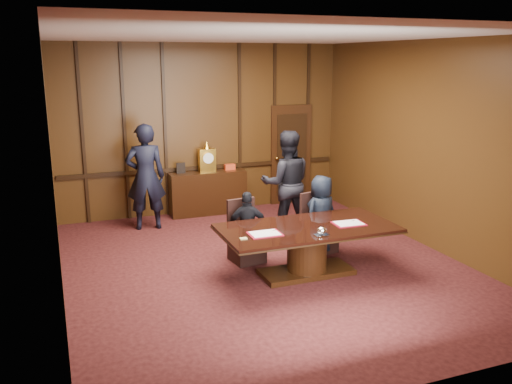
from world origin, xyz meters
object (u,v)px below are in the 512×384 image
(sideboard, at_px, (208,191))
(signatory_left, at_px, (248,227))
(conference_table, at_px, (307,242))
(witness_left, at_px, (146,177))
(witness_right, at_px, (286,183))
(signatory_right, at_px, (321,214))

(sideboard, distance_m, signatory_left, 2.97)
(sideboard, height_order, signatory_left, sideboard)
(conference_table, height_order, witness_left, witness_left)
(witness_right, bearing_deg, witness_left, -13.98)
(conference_table, distance_m, witness_left, 3.70)
(conference_table, relative_size, witness_left, 1.29)
(conference_table, relative_size, witness_right, 1.35)
(signatory_left, height_order, signatory_right, signatory_right)
(signatory_left, xyz_separation_m, witness_left, (-1.18, 2.38, 0.43))
(signatory_right, relative_size, witness_right, 0.68)
(conference_table, xyz_separation_m, witness_right, (0.51, 1.90, 0.46))
(signatory_left, relative_size, witness_right, 0.60)
(signatory_right, bearing_deg, sideboard, -86.41)
(sideboard, relative_size, witness_left, 0.79)
(signatory_left, distance_m, witness_left, 2.69)
(signatory_right, bearing_deg, signatory_left, -17.03)
(conference_table, bearing_deg, signatory_left, 129.09)
(sideboard, distance_m, witness_left, 1.58)
(witness_right, bearing_deg, conference_table, 89.68)
(sideboard, distance_m, witness_right, 2.15)
(conference_table, height_order, signatory_left, signatory_left)
(sideboard, height_order, signatory_right, sideboard)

